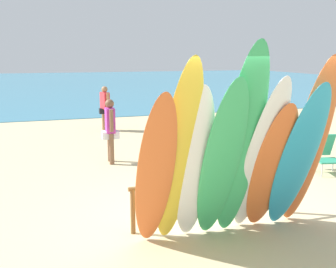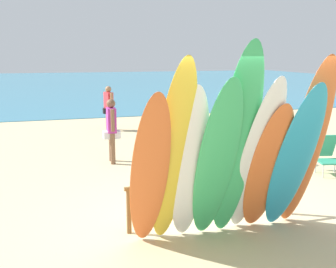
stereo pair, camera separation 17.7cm
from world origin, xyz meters
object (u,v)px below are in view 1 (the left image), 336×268
at_px(surfboard_white_5, 260,158).
at_px(surfboard_white_2, 194,166).
at_px(surfboard_rack, 216,189).
at_px(surfboard_orange_6, 271,169).
at_px(surfboard_teal_7, 297,160).
at_px(beachgoer_strolling, 230,121).
at_px(surfboard_yellow_1, 178,156).
at_px(beach_chair_red, 325,152).
at_px(surfboard_orange_8, 309,145).
at_px(surfboard_orange_0, 155,174).
at_px(surfboard_green_4, 241,146).
at_px(surfboard_green_3, 221,163).
at_px(beachgoer_midbeach, 110,127).
at_px(beachgoer_near_rack, 105,105).

bearing_deg(surfboard_white_5, surfboard_white_2, 172.38).
bearing_deg(surfboard_rack, surfboard_orange_6, -50.02).
xyz_separation_m(surfboard_teal_7, beachgoer_strolling, (0.94, 3.98, -0.14)).
xyz_separation_m(surfboard_yellow_1, beach_chair_red, (4.20, 2.44, -0.84)).
xyz_separation_m(surfboard_orange_8, beachgoer_strolling, (0.68, 3.88, -0.30)).
bearing_deg(surfboard_orange_0, surfboard_green_4, -1.35).
bearing_deg(surfboard_green_3, surfboard_white_2, 163.07).
height_order(surfboard_teal_7, beachgoer_strolling, surfboard_teal_7).
xyz_separation_m(surfboard_rack, beach_chair_red, (3.36, 1.77, -0.11)).
xyz_separation_m(surfboard_orange_8, beachgoer_midbeach, (-2.04, 4.54, -0.40)).
xyz_separation_m(beachgoer_strolling, beach_chair_red, (1.55, -1.48, -0.54)).
distance_m(surfboard_green_4, beachgoer_midbeach, 4.75).
height_order(surfboard_white_2, beachgoer_midbeach, surfboard_white_2).
relative_size(surfboard_orange_8, beachgoer_midbeach, 1.77).
bearing_deg(beachgoer_midbeach, surfboard_white_2, -174.24).
relative_size(surfboard_white_2, beachgoer_near_rack, 1.56).
relative_size(surfboard_white_5, beachgoer_midbeach, 1.63).
bearing_deg(surfboard_teal_7, surfboard_white_5, 170.85).
bearing_deg(surfboard_orange_6, surfboard_white_2, -179.60).
relative_size(surfboard_rack, surfboard_teal_7, 1.13).
bearing_deg(surfboard_orange_8, surfboard_orange_6, -178.03).
distance_m(surfboard_orange_8, beachgoer_midbeach, 5.00).
bearing_deg(surfboard_orange_0, surfboard_orange_6, 2.06).
distance_m(beachgoer_midbeach, beach_chair_red, 4.81).
relative_size(surfboard_green_4, beachgoer_near_rack, 1.93).
bearing_deg(surfboard_rack, surfboard_yellow_1, -141.38).
height_order(surfboard_white_5, beachgoer_midbeach, surfboard_white_5).
bearing_deg(beach_chair_red, surfboard_teal_7, -121.66).
bearing_deg(surfboard_rack, surfboard_teal_7, -39.90).
xyz_separation_m(surfboard_orange_0, beachgoer_midbeach, (0.22, 4.60, -0.20)).
relative_size(surfboard_orange_0, surfboard_white_5, 0.94).
relative_size(surfboard_rack, surfboard_yellow_1, 1.01).
distance_m(surfboard_white_2, beachgoer_near_rack, 8.67).
distance_m(surfboard_orange_8, beach_chair_red, 3.38).
distance_m(surfboard_orange_8, beachgoer_near_rack, 8.82).
relative_size(surfboard_orange_6, surfboard_teal_7, 0.88).
height_order(surfboard_orange_6, beachgoer_midbeach, surfboard_orange_6).
relative_size(surfboard_yellow_1, beachgoer_strolling, 1.59).
distance_m(surfboard_white_5, beachgoer_strolling, 4.18).
distance_m(surfboard_orange_0, surfboard_green_4, 1.18).
xyz_separation_m(surfboard_green_4, surfboard_white_5, (0.34, 0.06, -0.21)).
bearing_deg(beachgoer_strolling, surfboard_orange_0, 167.98).
height_order(surfboard_orange_0, surfboard_yellow_1, surfboard_yellow_1).
distance_m(surfboard_rack, surfboard_orange_6, 0.93).
height_order(surfboard_green_4, beachgoer_near_rack, surfboard_green_4).
bearing_deg(surfboard_orange_6, surfboard_yellow_1, -176.63).
bearing_deg(surfboard_white_2, beachgoer_near_rack, 93.58).
height_order(surfboard_teal_7, beachgoer_midbeach, surfboard_teal_7).
height_order(surfboard_orange_0, surfboard_orange_8, surfboard_orange_8).
xyz_separation_m(surfboard_green_3, beachgoer_near_rack, (-0.12, 8.76, -0.30)).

